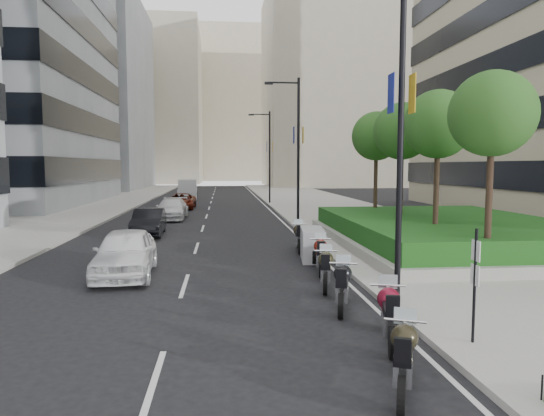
{
  "coord_description": "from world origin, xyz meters",
  "views": [
    {
      "loc": [
        -0.27,
        -11.18,
        3.76
      ],
      "look_at": [
        1.76,
        8.82,
        2.0
      ],
      "focal_mm": 32.0,
      "sensor_mm": 36.0,
      "label": 1
    }
  ],
  "objects": [
    {
      "name": "planter",
      "position": [
        10.0,
        10.0,
        0.35
      ],
      "size": [
        10.0,
        14.0,
        0.4
      ],
      "primitive_type": "cube",
      "color": "gray",
      "rests_on": "sidewalk_right"
    },
    {
      "name": "ground",
      "position": [
        0.0,
        0.0,
        0.0
      ],
      "size": [
        160.0,
        160.0,
        0.0
      ],
      "primitive_type": "plane",
      "color": "black",
      "rests_on": "ground"
    },
    {
      "name": "building_cream_right",
      "position": [
        22.0,
        80.0,
        18.0
      ],
      "size": [
        28.0,
        24.0,
        36.0
      ],
      "primitive_type": "cube",
      "color": "#B7AD93",
      "rests_on": "ground"
    },
    {
      "name": "tree_1",
      "position": [
        8.5,
        8.0,
        5.42
      ],
      "size": [
        2.8,
        2.8,
        6.3
      ],
      "color": "#332319",
      "rests_on": "planter"
    },
    {
      "name": "motorcycle_5",
      "position": [
        3.24,
        7.55,
        0.64
      ],
      "size": [
        1.08,
        2.22,
        1.28
      ],
      "rotation": [
        0.0,
        0.0,
        1.46
      ],
      "color": "black",
      "rests_on": "ground"
    },
    {
      "name": "parking_sign",
      "position": [
        4.8,
        -2.0,
        1.46
      ],
      "size": [
        0.06,
        0.32,
        2.5
      ],
      "color": "black",
      "rests_on": "ground"
    },
    {
      "name": "lamp_post_2",
      "position": [
        4.14,
        36.0,
        5.07
      ],
      "size": [
        2.34,
        0.45,
        9.0
      ],
      "color": "black",
      "rests_on": "ground"
    },
    {
      "name": "sidewalk_left",
      "position": [
        -12.0,
        30.0,
        0.07
      ],
      "size": [
        8.0,
        100.0,
        0.15
      ],
      "primitive_type": "cube",
      "color": "#9E9B93",
      "rests_on": "ground"
    },
    {
      "name": "motorcycle_6",
      "position": [
        3.06,
        9.78,
        0.61
      ],
      "size": [
        0.77,
        2.31,
        1.15
      ],
      "rotation": [
        0.0,
        0.0,
        1.46
      ],
      "color": "black",
      "rests_on": "ground"
    },
    {
      "name": "car_b",
      "position": [
        -4.27,
        15.33,
        0.72
      ],
      "size": [
        1.66,
        4.41,
        1.44
      ],
      "primitive_type": "imported",
      "rotation": [
        0.0,
        0.0,
        0.03
      ],
      "color": "black",
      "rests_on": "ground"
    },
    {
      "name": "lamp_post_1",
      "position": [
        4.14,
        18.0,
        5.07
      ],
      "size": [
        2.34,
        0.45,
        9.0
      ],
      "color": "black",
      "rests_on": "ground"
    },
    {
      "name": "building_grey_far",
      "position": [
        -24.0,
        70.0,
        15.0
      ],
      "size": [
        22.0,
        26.0,
        30.0
      ],
      "primitive_type": "cube",
      "color": "gray",
      "rests_on": "ground"
    },
    {
      "name": "tree_3",
      "position": [
        8.5,
        16.0,
        5.42
      ],
      "size": [
        2.8,
        2.8,
        6.3
      ],
      "color": "#332319",
      "rests_on": "planter"
    },
    {
      "name": "lane_edge",
      "position": [
        3.7,
        30.0,
        0.01
      ],
      "size": [
        0.12,
        100.0,
        0.01
      ],
      "primitive_type": "cube",
      "color": "silver",
      "rests_on": "ground"
    },
    {
      "name": "hedge",
      "position": [
        10.0,
        10.0,
        0.95
      ],
      "size": [
        9.4,
        13.4,
        0.8
      ],
      "primitive_type": "cube",
      "color": "#1B4D16",
      "rests_on": "planter"
    },
    {
      "name": "car_d",
      "position": [
        -3.87,
        31.47,
        0.68
      ],
      "size": [
        2.35,
        4.93,
        1.36
      ],
      "primitive_type": "imported",
      "rotation": [
        0.0,
        0.0,
        -0.02
      ],
      "color": "#611A0B",
      "rests_on": "ground"
    },
    {
      "name": "delivery_van",
      "position": [
        -4.27,
        44.88,
        1.02
      ],
      "size": [
        2.18,
        5.29,
        2.19
      ],
      "rotation": [
        0.0,
        0.0,
        0.04
      ],
      "color": "#BABBBD",
      "rests_on": "ground"
    },
    {
      "name": "building_cream_left",
      "position": [
        -18.0,
        100.0,
        17.0
      ],
      "size": [
        26.0,
        24.0,
        34.0
      ],
      "primitive_type": "cube",
      "color": "#B7AD93",
      "rests_on": "ground"
    },
    {
      "name": "building_cream_centre",
      "position": [
        2.0,
        120.0,
        19.0
      ],
      "size": [
        30.0,
        24.0,
        38.0
      ],
      "primitive_type": "cube",
      "color": "#B7AD93",
      "rests_on": "ground"
    },
    {
      "name": "motorcycle_1",
      "position": [
        3.21,
        -1.48,
        0.61
      ],
      "size": [
        0.89,
        2.25,
        1.14
      ],
      "rotation": [
        0.0,
        0.0,
        1.31
      ],
      "color": "black",
      "rests_on": "ground"
    },
    {
      "name": "tree_2",
      "position": [
        8.5,
        12.0,
        5.42
      ],
      "size": [
        2.8,
        2.8,
        6.3
      ],
      "color": "#332319",
      "rests_on": "planter"
    },
    {
      "name": "car_c",
      "position": [
        -3.87,
        23.29,
        0.73
      ],
      "size": [
        2.16,
        5.07,
        1.46
      ],
      "primitive_type": "imported",
      "rotation": [
        0.0,
        0.0,
        -0.02
      ],
      "color": "silver",
      "rests_on": "ground"
    },
    {
      "name": "tree_0",
      "position": [
        8.5,
        4.0,
        5.42
      ],
      "size": [
        2.8,
        2.8,
        6.3
      ],
      "color": "#332319",
      "rests_on": "planter"
    },
    {
      "name": "motorcycle_4",
      "position": [
        3.14,
        5.41,
        0.61
      ],
      "size": [
        0.77,
        2.28,
        1.14
      ],
      "rotation": [
        0.0,
        0.0,
        1.39
      ],
      "color": "black",
      "rests_on": "ground"
    },
    {
      "name": "lamp_post_0",
      "position": [
        4.14,
        1.0,
        5.07
      ],
      "size": [
        2.34,
        0.45,
        9.0
      ],
      "color": "black",
      "rests_on": "ground"
    },
    {
      "name": "motorcycle_3",
      "position": [
        2.86,
        3.24,
        0.58
      ],
      "size": [
        0.78,
        2.17,
        1.09
      ],
      "rotation": [
        0.0,
        0.0,
        1.35
      ],
      "color": "black",
      "rests_on": "ground"
    },
    {
      "name": "sidewalk_right",
      "position": [
        9.0,
        30.0,
        0.07
      ],
      "size": [
        10.0,
        100.0,
        0.15
      ],
      "primitive_type": "cube",
      "color": "#9E9B93",
      "rests_on": "ground"
    },
    {
      "name": "lane_centre",
      "position": [
        -1.5,
        30.0,
        0.01
      ],
      "size": [
        0.12,
        100.0,
        0.01
      ],
      "primitive_type": "cube",
      "color": "silver",
      "rests_on": "ground"
    },
    {
      "name": "car_a",
      "position": [
        -3.61,
        5.58,
        0.8
      ],
      "size": [
        2.18,
        4.83,
        1.61
      ],
      "primitive_type": "imported",
      "rotation": [
        0.0,
        0.0,
        0.06
      ],
      "color": "white",
      "rests_on": "ground"
    },
    {
      "name": "motorcycle_0",
      "position": [
        2.7,
        -3.64,
        0.57
      ],
      "size": [
        1.02,
        2.04,
        1.08
      ],
      "rotation": [
        0.0,
        0.0,
        1.17
      ],
      "color": "black",
      "rests_on": "ground"
    },
    {
      "name": "motorcycle_2",
      "position": [
        2.84,
        1.08,
        0.6
      ],
      "size": [
        0.91,
        2.21,
        1.13
      ],
      "rotation": [
        0.0,
        0.0,
        1.29
      ],
      "color": "black",
      "rests_on": "ground"
    }
  ]
}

